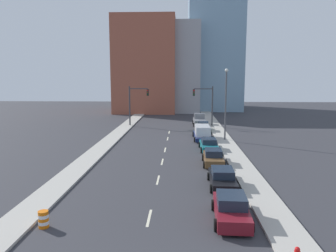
{
  "coord_description": "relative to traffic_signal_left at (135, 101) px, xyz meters",
  "views": [
    {
      "loc": [
        1.9,
        -10.11,
        8.24
      ],
      "look_at": [
        0.18,
        30.08,
        2.2
      ],
      "focal_mm": 35.0,
      "sensor_mm": 36.0,
      "label": 1
    }
  ],
  "objects": [
    {
      "name": "sedan_black",
      "position": [
        11.04,
        -30.45,
        -3.61
      ],
      "size": [
        2.13,
        4.81,
        1.38
      ],
      "rotation": [
        0.0,
        0.0,
        -0.01
      ],
      "color": "black",
      "rests_on": "ground"
    },
    {
      "name": "lane_stripe_at_8m",
      "position": [
        6.04,
        -36.33,
        -4.24
      ],
      "size": [
        0.16,
        2.4,
        0.01
      ],
      "primitive_type": "cube",
      "color": "beige",
      "rests_on": "ground"
    },
    {
      "name": "building_brick_left",
      "position": [
        -0.66,
        24.72,
        6.66
      ],
      "size": [
        14.0,
        16.0,
        21.8
      ],
      "color": "#9E513D",
      "rests_on": "ground"
    },
    {
      "name": "traffic_signal_right",
      "position": [
        12.12,
        0.0,
        0.0
      ],
      "size": [
        3.37,
        0.35,
        6.71
      ],
      "color": "#38383D",
      "rests_on": "ground"
    },
    {
      "name": "building_office_center",
      "position": [
        5.99,
        28.72,
        6.09
      ],
      "size": [
        12.0,
        20.0,
        20.67
      ],
      "color": "#99999E",
      "rests_on": "ground"
    },
    {
      "name": "lane_stripe_at_26m",
      "position": [
        6.04,
        -18.07,
        -4.24
      ],
      "size": [
        0.16,
        2.4,
        0.01
      ],
      "primitive_type": "cube",
      "color": "beige",
      "rests_on": "ground"
    },
    {
      "name": "lane_stripe_at_15m",
      "position": [
        6.04,
        -29.12,
        -4.24
      ],
      "size": [
        0.16,
        2.4,
        0.01
      ],
      "primitive_type": "cube",
      "color": "beige",
      "rests_on": "ground"
    },
    {
      "name": "sidewalk_right",
      "position": [
        13.47,
        4.1,
        -4.16
      ],
      "size": [
        2.21,
        97.11,
        0.17
      ],
      "color": "#ADA89E",
      "rests_on": "ground"
    },
    {
      "name": "lane_stripe_at_21m",
      "position": [
        6.04,
        -23.39,
        -4.24
      ],
      "size": [
        0.16,
        2.4,
        0.01
      ],
      "primitive_type": "cube",
      "color": "beige",
      "rests_on": "ground"
    },
    {
      "name": "pickup_truck_gray",
      "position": [
        10.98,
        1.52,
        -3.44
      ],
      "size": [
        2.34,
        5.38,
        1.98
      ],
      "rotation": [
        0.0,
        0.0,
        0.02
      ],
      "color": "slate",
      "rests_on": "ground"
    },
    {
      "name": "box_truck_navy",
      "position": [
        10.66,
        -11.56,
        -3.35
      ],
      "size": [
        2.45,
        6.39,
        1.88
      ],
      "rotation": [
        0.0,
        0.0,
        0.01
      ],
      "color": "#141E47",
      "rests_on": "ground"
    },
    {
      "name": "sidewalk_left",
      "position": [
        -1.4,
        4.1,
        -4.16
      ],
      "size": [
        2.21,
        97.11,
        0.17
      ],
      "color": "#ADA89E",
      "rests_on": "ground"
    },
    {
      "name": "building_glass_right",
      "position": [
        16.0,
        32.72,
        10.34
      ],
      "size": [
        13.0,
        20.0,
        29.16
      ],
      "color": "#7A9EB7",
      "rests_on": "ground"
    },
    {
      "name": "traffic_barrel",
      "position": [
        0.34,
        -37.81,
        -3.77
      ],
      "size": [
        0.56,
        0.56,
        0.95
      ],
      "color": "orange",
      "rests_on": "ground"
    },
    {
      "name": "sedan_teal",
      "position": [
        11.0,
        -18.03,
        -3.62
      ],
      "size": [
        2.15,
        4.76,
        1.35
      ],
      "rotation": [
        0.0,
        0.0,
        0.02
      ],
      "color": "#196B75",
      "rests_on": "ground"
    },
    {
      "name": "sedan_maroon",
      "position": [
        10.82,
        -36.45,
        -3.54
      ],
      "size": [
        2.26,
        4.59,
        1.55
      ],
      "rotation": [
        0.0,
        0.0,
        -0.04
      ],
      "color": "maroon",
      "rests_on": "ground"
    },
    {
      "name": "lane_stripe_at_33m",
      "position": [
        6.04,
        -11.26,
        -4.24
      ],
      "size": [
        0.16,
        2.4,
        0.01
      ],
      "primitive_type": "cube",
      "color": "beige",
      "rests_on": "ground"
    },
    {
      "name": "sedan_green",
      "position": [
        11.18,
        -5.02,
        -3.57
      ],
      "size": [
        2.29,
        4.64,
        1.47
      ],
      "rotation": [
        0.0,
        0.0,
        -0.05
      ],
      "color": "#1E6033",
      "rests_on": "ground"
    },
    {
      "name": "street_lamp",
      "position": [
        13.55,
        -12.36,
        1.09
      ],
      "size": [
        0.44,
        0.44,
        9.29
      ],
      "color": "#4C4C51",
      "rests_on": "ground"
    },
    {
      "name": "traffic_signal_left",
      "position": [
        0.0,
        0.0,
        0.0
      ],
      "size": [
        3.37,
        0.35,
        6.71
      ],
      "color": "#38383D",
      "rests_on": "ground"
    },
    {
      "name": "lane_stripe_at_38m",
      "position": [
        6.04,
        -6.04,
        -4.24
      ],
      "size": [
        0.16,
        2.4,
        0.01
      ],
      "primitive_type": "cube",
      "color": "beige",
      "rests_on": "ground"
    },
    {
      "name": "sedan_brown",
      "position": [
        10.95,
        -24.13,
        -3.58
      ],
      "size": [
        2.1,
        4.45,
        1.46
      ],
      "rotation": [
        0.0,
        0.0,
        -0.02
      ],
      "color": "brown",
      "rests_on": "ground"
    }
  ]
}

